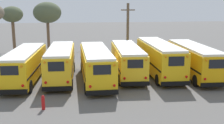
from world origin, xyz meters
The scene contains 12 objects.
ground_plane centered at (0.00, 0.00, 0.00)m, with size 160.00×160.00×0.00m, color #5B5956.
school_bus_0 centered at (-8.26, 0.15, 1.64)m, with size 3.09×10.17×2.98m.
school_bus_1 centered at (-4.95, 0.39, 1.68)m, with size 2.67×9.49×3.11m.
school_bus_2 centered at (-1.65, -0.69, 1.68)m, with size 2.72×10.35×3.08m.
school_bus_3 centered at (1.65, 1.03, 1.65)m, with size 2.95×9.99×3.02m.
school_bus_4 centered at (4.95, 1.02, 1.79)m, with size 2.78×10.65×3.28m.
school_bus_5 centered at (8.25, 0.04, 1.69)m, with size 2.98×10.39×3.09m.
utility_pole centered at (3.27, 9.43, 3.73)m, with size 1.80×0.34×7.24m.
bare_tree_1 centered at (-11.73, 12.97, 5.62)m, with size 2.82×2.82×6.83m.
bare_tree_2 centered at (-7.44, 16.30, 5.81)m, with size 4.08×4.08×7.40m.
fence_line centered at (0.00, 7.55, 0.99)m, with size 24.57×0.06×1.42m.
fire_hydrant centered at (-5.86, -7.39, 0.52)m, with size 0.24×0.24×1.03m.
Camera 1 is at (-3.57, -26.29, 7.28)m, focal length 45.00 mm.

